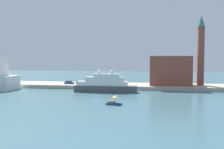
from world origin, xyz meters
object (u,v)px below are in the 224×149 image
(person_figure, at_px, (76,83))
(small_motorboat, at_px, (114,101))
(bell_tower, at_px, (201,48))
(parked_car, at_px, (69,83))
(large_yacht, at_px, (105,85))
(harbor_building, at_px, (170,71))
(mooring_bollard, at_px, (107,85))

(person_figure, bearing_deg, small_motorboat, -59.48)
(bell_tower, bearing_deg, small_motorboat, -124.35)
(bell_tower, height_order, parked_car, bell_tower)
(small_motorboat, relative_size, bell_tower, 0.14)
(large_yacht, height_order, person_figure, large_yacht)
(large_yacht, bearing_deg, parked_car, 143.28)
(parked_car, bearing_deg, small_motorboat, -56.22)
(large_yacht, relative_size, harbor_building, 1.40)
(person_figure, height_order, mooring_bollard, person_figure)
(harbor_building, height_order, person_figure, harbor_building)
(small_motorboat, relative_size, parked_car, 1.01)
(small_motorboat, bearing_deg, person_figure, 120.52)
(parked_car, distance_m, mooring_bollard, 19.77)
(large_yacht, bearing_deg, mooring_bollard, 95.99)
(large_yacht, height_order, harbor_building, harbor_building)
(large_yacht, distance_m, parked_car, 24.64)
(mooring_bollard, bearing_deg, bell_tower, 13.88)
(bell_tower, relative_size, person_figure, 18.42)
(large_yacht, xyz_separation_m, mooring_bollard, (-0.91, 8.71, -1.03))
(bell_tower, distance_m, person_figure, 57.34)
(bell_tower, bearing_deg, harbor_building, -172.36)
(harbor_building, distance_m, mooring_bollard, 28.76)
(harbor_building, xyz_separation_m, mooring_bollard, (-26.92, -8.13, -6.02))
(parked_car, bearing_deg, large_yacht, -36.72)
(large_yacht, relative_size, mooring_bollard, 36.41)
(small_motorboat, xyz_separation_m, mooring_bollard, (-8.93, 35.49, 0.82))
(harbor_building, height_order, bell_tower, bell_tower)
(bell_tower, xyz_separation_m, parked_car, (-58.76, -3.86, -15.80))
(large_yacht, bearing_deg, person_figure, 139.00)
(small_motorboat, relative_size, harbor_building, 0.25)
(small_motorboat, bearing_deg, parked_car, 123.78)
(small_motorboat, xyz_separation_m, bell_tower, (31.00, 45.36, 16.90))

